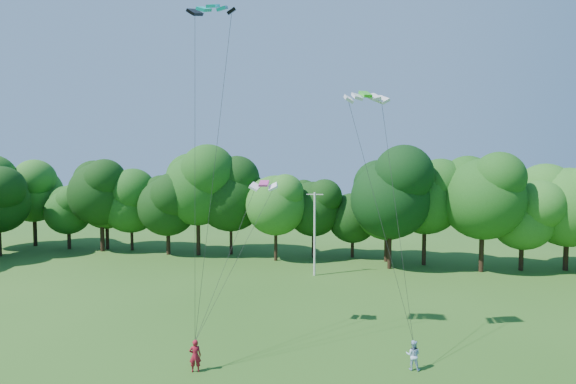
# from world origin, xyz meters

# --- Properties ---
(utility_pole) EXTENTS (1.75, 0.22, 8.75)m
(utility_pole) POSITION_xyz_m (-0.62, 28.11, 4.48)
(utility_pole) COLOR beige
(utility_pole) RESTS_ON ground
(kite_flyer_left) EXTENTS (0.78, 0.64, 1.85)m
(kite_flyer_left) POSITION_xyz_m (-3.99, 5.14, 0.92)
(kite_flyer_left) COLOR maroon
(kite_flyer_left) RESTS_ON ground
(kite_flyer_right) EXTENTS (0.90, 0.74, 1.71)m
(kite_flyer_right) POSITION_xyz_m (8.07, 7.93, 0.85)
(kite_flyer_right) COLOR #A6C3E6
(kite_flyer_right) RESTS_ON ground
(kite_teal) EXTENTS (2.88, 1.53, 0.59)m
(kite_teal) POSITION_xyz_m (-3.71, 7.74, 21.03)
(kite_teal) COLOR #05ACAA
(kite_teal) RESTS_ON ground
(kite_green) EXTENTS (2.90, 2.04, 0.58)m
(kite_green) POSITION_xyz_m (5.12, 10.53, 16.02)
(kite_green) COLOR green
(kite_green) RESTS_ON ground
(kite_pink) EXTENTS (1.94, 1.06, 0.42)m
(kite_pink) POSITION_xyz_m (-1.63, 11.47, 10.40)
(kite_pink) COLOR #CD3993
(kite_pink) RESTS_ON ground
(tree_back_west) EXTENTS (7.89, 7.89, 11.48)m
(tree_back_west) POSITION_xyz_m (-30.47, 36.50, 7.17)
(tree_back_west) COLOR #3A2617
(tree_back_west) RESTS_ON ground
(tree_back_center) EXTENTS (9.62, 9.62, 14.00)m
(tree_back_center) POSITION_xyz_m (7.12, 32.85, 8.74)
(tree_back_center) COLOR #312013
(tree_back_center) RESTS_ON ground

